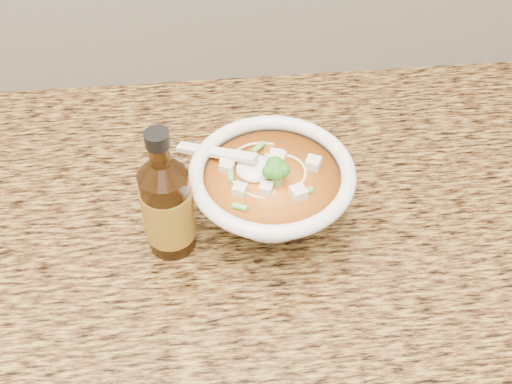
{
  "coord_description": "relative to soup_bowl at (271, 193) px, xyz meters",
  "views": [
    {
      "loc": [
        0.2,
        1.13,
        1.55
      ],
      "look_at": [
        0.25,
        1.67,
        0.95
      ],
      "focal_mm": 45.0,
      "sensor_mm": 36.0,
      "label": 1
    }
  ],
  "objects": [
    {
      "name": "counter_slab",
      "position": [
        -0.27,
        0.0,
        -0.07
      ],
      "size": [
        4.0,
        0.68,
        0.04
      ],
      "primitive_type": "cube",
      "color": "olive",
      "rests_on": "cabinet"
    },
    {
      "name": "soup_bowl",
      "position": [
        0.0,
        0.0,
        0.0
      ],
      "size": [
        0.22,
        0.21,
        0.12
      ],
      "rotation": [
        0.0,
        0.0,
        0.27
      ],
      "color": "white",
      "rests_on": "counter_slab"
    },
    {
      "name": "hot_sauce_bottle",
      "position": [
        -0.13,
        -0.03,
        0.02
      ],
      "size": [
        0.08,
        0.08,
        0.19
      ],
      "rotation": [
        0.0,
        0.0,
        -0.4
      ],
      "color": "#3C1F08",
      "rests_on": "counter_slab"
    }
  ]
}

